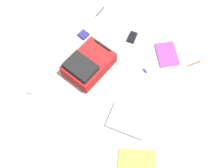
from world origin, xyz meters
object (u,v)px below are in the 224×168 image
(pen_black, at_px, (194,63))
(computer_mouse, at_px, (31,89))
(cable_coil, at_px, (71,120))
(backpack, at_px, (88,64))
(pen_blue, at_px, (100,11))
(usb_stick, at_px, (145,71))
(laptop, at_px, (128,120))
(power_brick, at_px, (132,37))
(book_comic, at_px, (167,54))
(earbud_pouch, at_px, (84,35))
(book_blue, at_px, (137,163))

(pen_black, bearing_deg, computer_mouse, -135.10)
(cable_coil, bearing_deg, backpack, 109.66)
(pen_blue, relative_size, usb_stick, 3.06)
(laptop, xyz_separation_m, pen_black, (0.19, 0.78, -0.01))
(power_brick, height_order, usb_stick, power_brick)
(book_comic, bearing_deg, usb_stick, -107.23)
(cable_coil, height_order, pen_blue, cable_coil)
(power_brick, bearing_deg, earbud_pouch, -149.36)
(laptop, relative_size, pen_black, 2.58)
(backpack, bearing_deg, pen_blue, 116.95)
(computer_mouse, bearing_deg, laptop, -175.92)
(backpack, xyz_separation_m, earbud_pouch, (-0.25, 0.26, -0.06))
(book_comic, xyz_separation_m, usb_stick, (-0.08, -0.25, -0.01))
(laptop, bearing_deg, pen_blue, 137.25)
(backpack, relative_size, usb_stick, 9.09)
(cable_coil, relative_size, pen_blue, 0.98)
(laptop, bearing_deg, pen_black, 76.04)
(book_blue, xyz_separation_m, power_brick, (-0.65, 0.93, 0.01))
(computer_mouse, relative_size, pen_black, 0.67)
(laptop, distance_m, usb_stick, 0.48)
(laptop, height_order, computer_mouse, computer_mouse)
(laptop, xyz_separation_m, book_blue, (0.24, -0.24, -0.01))
(laptop, height_order, usb_stick, laptop)
(laptop, distance_m, computer_mouse, 0.86)
(cable_coil, bearing_deg, pen_black, 60.78)
(laptop, relative_size, pen_blue, 2.41)
(backpack, distance_m, pen_black, 0.94)
(book_blue, xyz_separation_m, pen_black, (-0.04, 1.02, -0.00))
(power_brick, bearing_deg, cable_coil, -88.60)
(computer_mouse, bearing_deg, pen_blue, -101.03)
(backpack, xyz_separation_m, book_comic, (0.50, 0.52, -0.06))
(book_comic, relative_size, earbud_pouch, 3.78)
(pen_blue, bearing_deg, usb_stick, -23.65)
(computer_mouse, bearing_deg, book_comic, -140.94)
(usb_stick, bearing_deg, cable_coil, -109.53)
(laptop, distance_m, book_comic, 0.72)
(backpack, bearing_deg, book_blue, -29.34)
(power_brick, xyz_separation_m, usb_stick, (0.28, -0.23, -0.01))
(cable_coil, bearing_deg, computer_mouse, 177.47)
(laptop, distance_m, power_brick, 0.81)
(backpack, distance_m, pen_blue, 0.65)
(book_comic, bearing_deg, cable_coil, -108.94)
(pen_blue, bearing_deg, cable_coil, -66.20)
(cable_coil, bearing_deg, laptop, 33.62)
(pen_blue, xyz_separation_m, usb_stick, (0.71, -0.31, -0.00))
(book_blue, relative_size, earbud_pouch, 4.30)
(backpack, relative_size, power_brick, 3.91)
(laptop, xyz_separation_m, cable_coil, (-0.39, -0.26, -0.01))
(computer_mouse, distance_m, pen_black, 1.44)
(pen_black, distance_m, earbud_pouch, 1.05)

